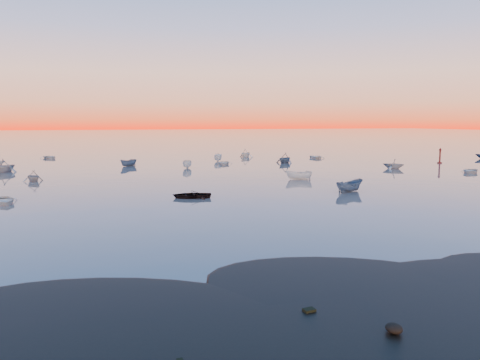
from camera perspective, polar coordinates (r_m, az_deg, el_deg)
name	(u,v)px	position (r m, az deg, el deg)	size (l,w,h in m)	color
ground	(167,151)	(121.75, -8.93, 3.54)	(600.00, 600.00, 0.00)	#645953
mud_lobes	(447,268)	(26.93, 23.92, -9.83)	(140.00, 6.00, 0.07)	black
moored_fleet	(209,168)	(75.66, -3.85, 1.42)	(124.00, 58.00, 1.20)	white
boat_near_left	(3,203)	(48.83, -26.89, -2.55)	(3.87, 1.61, 0.97)	white
boat_near_center	(349,192)	(51.90, 13.17, -1.42)	(3.80, 1.61, 1.32)	#39506D
boat_near_right	(393,169)	(79.07, 18.19, 1.33)	(3.43, 1.55, 1.20)	gray
channel_marker	(440,157)	(92.08, 23.19, 2.60)	(0.82, 0.82, 2.91)	#440F0E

